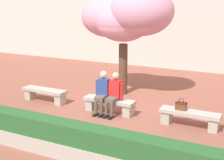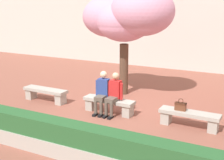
{
  "view_description": "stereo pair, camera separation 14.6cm",
  "coord_description": "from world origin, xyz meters",
  "px_view_note": "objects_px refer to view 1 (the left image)",
  "views": [
    {
      "loc": [
        4.16,
        -8.09,
        3.35
      ],
      "look_at": [
        0.0,
        0.2,
        1.0
      ],
      "focal_mm": 50.0,
      "sensor_mm": 36.0,
      "label": 1
    },
    {
      "loc": [
        4.29,
        -8.03,
        3.35
      ],
      "look_at": [
        0.0,
        0.2,
        1.0
      ],
      "focal_mm": 50.0,
      "sensor_mm": 36.0,
      "label": 2
    }
  ],
  "objects_px": {
    "stone_bench_near_west": "(109,104)",
    "handbag": "(181,105)",
    "person_seated_right": "(114,92)",
    "cherry_tree_main": "(126,17)",
    "stone_bench_center": "(190,117)",
    "person_seated_left": "(103,91)",
    "stone_bench_west_end": "(45,93)"
  },
  "relations": [
    {
      "from": "stone_bench_near_west",
      "to": "handbag",
      "type": "xyz_separation_m",
      "value": [
        2.22,
        -0.01,
        0.28
      ]
    },
    {
      "from": "person_seated_right",
      "to": "cherry_tree_main",
      "type": "relative_size",
      "value": 0.34
    },
    {
      "from": "stone_bench_center",
      "to": "handbag",
      "type": "relative_size",
      "value": 4.83
    },
    {
      "from": "stone_bench_center",
      "to": "person_seated_left",
      "type": "distance_m",
      "value": 2.7
    },
    {
      "from": "stone_bench_near_west",
      "to": "person_seated_left",
      "type": "height_order",
      "value": "person_seated_left"
    },
    {
      "from": "stone_bench_center",
      "to": "handbag",
      "type": "bearing_deg",
      "value": -178.42
    },
    {
      "from": "person_seated_right",
      "to": "handbag",
      "type": "relative_size",
      "value": 3.81
    },
    {
      "from": "stone_bench_west_end",
      "to": "stone_bench_near_west",
      "type": "xyz_separation_m",
      "value": [
        2.48,
        -0.0,
        0.0
      ]
    },
    {
      "from": "handbag",
      "to": "stone_bench_near_west",
      "type": "bearing_deg",
      "value": 179.82
    },
    {
      "from": "stone_bench_west_end",
      "to": "stone_bench_center",
      "type": "distance_m",
      "value": 4.95
    },
    {
      "from": "stone_bench_west_end",
      "to": "person_seated_right",
      "type": "xyz_separation_m",
      "value": [
        2.68,
        -0.05,
        0.4
      ]
    },
    {
      "from": "stone_bench_near_west",
      "to": "stone_bench_center",
      "type": "xyz_separation_m",
      "value": [
        2.48,
        -0.0,
        0.0
      ]
    },
    {
      "from": "stone_bench_center",
      "to": "cherry_tree_main",
      "type": "bearing_deg",
      "value": 144.15
    },
    {
      "from": "stone_bench_west_end",
      "to": "stone_bench_center",
      "type": "height_order",
      "value": "same"
    },
    {
      "from": "stone_bench_west_end",
      "to": "stone_bench_near_west",
      "type": "relative_size",
      "value": 1.0
    },
    {
      "from": "person_seated_right",
      "to": "cherry_tree_main",
      "type": "distance_m",
      "value": 3.06
    },
    {
      "from": "cherry_tree_main",
      "to": "stone_bench_near_west",
      "type": "bearing_deg",
      "value": -79.5
    },
    {
      "from": "cherry_tree_main",
      "to": "stone_bench_west_end",
      "type": "bearing_deg",
      "value": -135.38
    },
    {
      "from": "stone_bench_center",
      "to": "cherry_tree_main",
      "type": "xyz_separation_m",
      "value": [
        -2.86,
        2.06,
        2.53
      ]
    },
    {
      "from": "stone_bench_center",
      "to": "handbag",
      "type": "height_order",
      "value": "handbag"
    },
    {
      "from": "handbag",
      "to": "cherry_tree_main",
      "type": "height_order",
      "value": "cherry_tree_main"
    },
    {
      "from": "stone_bench_center",
      "to": "handbag",
      "type": "distance_m",
      "value": 0.38
    },
    {
      "from": "person_seated_left",
      "to": "handbag",
      "type": "distance_m",
      "value": 2.42
    },
    {
      "from": "stone_bench_west_end",
      "to": "person_seated_right",
      "type": "relative_size",
      "value": 1.27
    },
    {
      "from": "person_seated_left",
      "to": "handbag",
      "type": "xyz_separation_m",
      "value": [
        2.42,
        0.05,
        -0.12
      ]
    },
    {
      "from": "person_seated_left",
      "to": "cherry_tree_main",
      "type": "bearing_deg",
      "value": 94.99
    },
    {
      "from": "person_seated_left",
      "to": "cherry_tree_main",
      "type": "relative_size",
      "value": 0.34
    },
    {
      "from": "stone_bench_west_end",
      "to": "person_seated_right",
      "type": "height_order",
      "value": "person_seated_right"
    },
    {
      "from": "person_seated_right",
      "to": "handbag",
      "type": "distance_m",
      "value": 2.02
    },
    {
      "from": "stone_bench_center",
      "to": "person_seated_right",
      "type": "xyz_separation_m",
      "value": [
        -2.27,
        -0.05,
        0.4
      ]
    },
    {
      "from": "stone_bench_center",
      "to": "cherry_tree_main",
      "type": "height_order",
      "value": "cherry_tree_main"
    },
    {
      "from": "handbag",
      "to": "cherry_tree_main",
      "type": "xyz_separation_m",
      "value": [
        -2.6,
        2.07,
        2.25
      ]
    }
  ]
}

